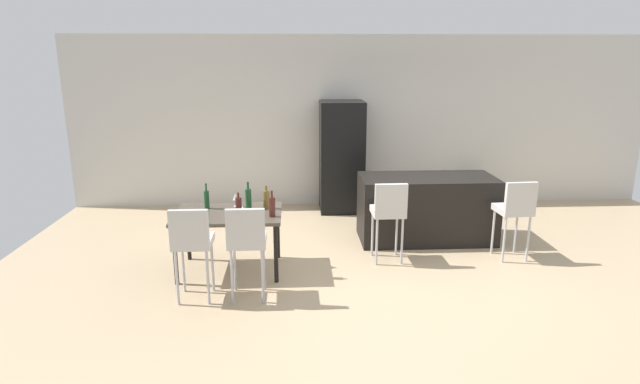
% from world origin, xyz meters
% --- Properties ---
extents(ground_plane, '(10.00, 10.00, 0.00)m').
position_xyz_m(ground_plane, '(0.00, 0.00, 0.00)').
color(ground_plane, tan).
extents(back_wall, '(10.00, 0.12, 2.90)m').
position_xyz_m(back_wall, '(0.00, 2.74, 1.45)').
color(back_wall, beige).
rests_on(back_wall, ground_plane).
extents(kitchen_island, '(1.88, 0.83, 0.92)m').
position_xyz_m(kitchen_island, '(0.67, 0.77, 0.46)').
color(kitchen_island, black).
rests_on(kitchen_island, ground_plane).
extents(bar_chair_left, '(0.41, 0.41, 1.05)m').
position_xyz_m(bar_chair_left, '(-0.02, -0.03, 0.70)').
color(bar_chair_left, beige).
rests_on(bar_chair_left, ground_plane).
extents(bar_chair_middle, '(0.43, 0.43, 1.05)m').
position_xyz_m(bar_chair_middle, '(1.59, -0.03, 0.70)').
color(bar_chair_middle, beige).
rests_on(bar_chair_middle, ground_plane).
extents(dining_table, '(1.27, 0.87, 0.74)m').
position_xyz_m(dining_table, '(-1.99, -0.21, 0.67)').
color(dining_table, '#4C4238').
rests_on(dining_table, ground_plane).
extents(dining_chair_near, '(0.40, 0.40, 1.05)m').
position_xyz_m(dining_chair_near, '(-2.28, -1.00, 0.70)').
color(dining_chair_near, beige).
rests_on(dining_chair_near, ground_plane).
extents(dining_chair_far, '(0.41, 0.41, 1.05)m').
position_xyz_m(dining_chair_far, '(-1.71, -1.00, 0.70)').
color(dining_chair_far, beige).
rests_on(dining_chair_far, ground_plane).
extents(wine_bottle_right, '(0.07, 0.07, 0.27)m').
position_xyz_m(wine_bottle_right, '(-1.86, -0.29, 0.85)').
color(wine_bottle_right, '#471E19').
rests_on(wine_bottle_right, dining_table).
extents(wine_bottle_inner, '(0.06, 0.06, 0.32)m').
position_xyz_m(wine_bottle_inner, '(-2.27, -0.02, 0.86)').
color(wine_bottle_inner, '#194723').
rests_on(wine_bottle_inner, dining_table).
extents(wine_bottle_corner, '(0.07, 0.07, 0.34)m').
position_xyz_m(wine_bottle_corner, '(-1.76, -0.06, 0.87)').
color(wine_bottle_corner, '#194723').
rests_on(wine_bottle_corner, dining_table).
extents(wine_bottle_near, '(0.07, 0.07, 0.31)m').
position_xyz_m(wine_bottle_near, '(-1.46, -0.39, 0.86)').
color(wine_bottle_near, '#471E19').
rests_on(wine_bottle_near, dining_table).
extents(wine_bottle_middle, '(0.08, 0.08, 0.29)m').
position_xyz_m(wine_bottle_middle, '(-1.54, -0.06, 0.86)').
color(wine_bottle_middle, brown).
rests_on(wine_bottle_middle, dining_table).
extents(wine_glass_left, '(0.07, 0.07, 0.17)m').
position_xyz_m(wine_glass_left, '(-1.79, -0.50, 0.86)').
color(wine_glass_left, silver).
rests_on(wine_glass_left, dining_table).
extents(wine_glass_far, '(0.07, 0.07, 0.17)m').
position_xyz_m(wine_glass_far, '(-1.93, 0.05, 0.86)').
color(wine_glass_far, silver).
rests_on(wine_glass_far, dining_table).
extents(refrigerator, '(0.72, 0.68, 1.84)m').
position_xyz_m(refrigerator, '(-0.40, 2.30, 0.92)').
color(refrigerator, black).
rests_on(refrigerator, ground_plane).
extents(potted_plant, '(0.41, 0.41, 0.61)m').
position_xyz_m(potted_plant, '(1.93, 2.29, 0.36)').
color(potted_plant, '#996B4C').
rests_on(potted_plant, ground_plane).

